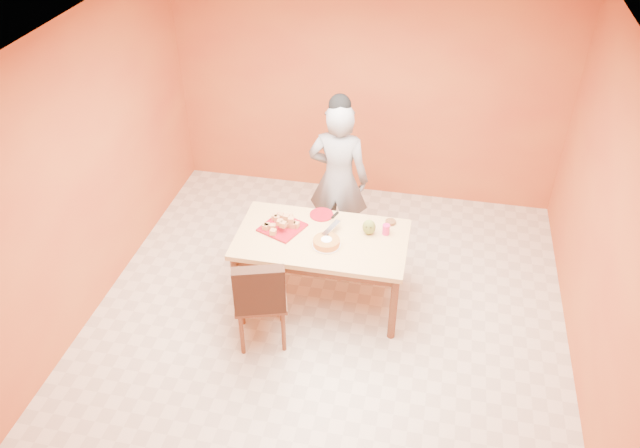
% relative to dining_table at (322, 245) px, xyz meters
% --- Properties ---
extents(floor, '(5.00, 5.00, 0.00)m').
position_rel_dining_table_xyz_m(floor, '(0.11, -0.43, -0.67)').
color(floor, silver).
rests_on(floor, ground).
extents(ceiling, '(5.00, 5.00, 0.00)m').
position_rel_dining_table_xyz_m(ceiling, '(0.11, -0.43, 2.03)').
color(ceiling, white).
rests_on(ceiling, wall_back).
extents(wall_back, '(4.50, 0.00, 4.50)m').
position_rel_dining_table_xyz_m(wall_back, '(0.11, 2.07, 0.68)').
color(wall_back, '#CE6B2F').
rests_on(wall_back, floor).
extents(wall_left, '(0.00, 5.00, 5.00)m').
position_rel_dining_table_xyz_m(wall_left, '(-2.14, -0.43, 0.68)').
color(wall_left, '#CE6B2F').
rests_on(wall_left, floor).
extents(wall_right, '(0.00, 5.00, 5.00)m').
position_rel_dining_table_xyz_m(wall_right, '(2.36, -0.43, 0.68)').
color(wall_right, '#CE6B2F').
rests_on(wall_right, floor).
extents(dining_table, '(1.60, 0.90, 0.76)m').
position_rel_dining_table_xyz_m(dining_table, '(0.00, 0.00, 0.00)').
color(dining_table, '#F3D27F').
rests_on(dining_table, floor).
extents(dining_chair, '(0.59, 0.65, 1.00)m').
position_rel_dining_table_xyz_m(dining_chair, '(-0.43, -0.65, -0.15)').
color(dining_chair, brown).
rests_on(dining_chair, floor).
extents(pastry_pile, '(0.32, 0.32, 0.10)m').
position_rel_dining_table_xyz_m(pastry_pile, '(-0.39, 0.06, 0.17)').
color(pastry_pile, tan).
rests_on(pastry_pile, pastry_platter).
extents(person, '(0.65, 0.44, 1.73)m').
position_rel_dining_table_xyz_m(person, '(0.00, 0.86, 0.20)').
color(person, gray).
rests_on(person, floor).
extents(pastry_platter, '(0.47, 0.47, 0.02)m').
position_rel_dining_table_xyz_m(pastry_platter, '(-0.39, 0.06, 0.10)').
color(pastry_platter, maroon).
rests_on(pastry_platter, dining_table).
extents(red_dinner_plate, '(0.27, 0.27, 0.01)m').
position_rel_dining_table_xyz_m(red_dinner_plate, '(-0.07, 0.35, 0.10)').
color(red_dinner_plate, maroon).
rests_on(red_dinner_plate, dining_table).
extents(white_cake_plate, '(0.27, 0.27, 0.01)m').
position_rel_dining_table_xyz_m(white_cake_plate, '(0.07, -0.11, 0.10)').
color(white_cake_plate, white).
rests_on(white_cake_plate, dining_table).
extents(sponge_cake, '(0.32, 0.32, 0.06)m').
position_rel_dining_table_xyz_m(sponge_cake, '(0.07, -0.11, 0.13)').
color(sponge_cake, orange).
rests_on(sponge_cake, white_cake_plate).
extents(cake_server, '(0.14, 0.27, 0.01)m').
position_rel_dining_table_xyz_m(cake_server, '(0.08, 0.07, 0.17)').
color(cake_server, silver).
rests_on(cake_server, sponge_cake).
extents(egg_ornament, '(0.14, 0.12, 0.16)m').
position_rel_dining_table_xyz_m(egg_ornament, '(0.42, 0.14, 0.17)').
color(egg_ornament, olive).
rests_on(egg_ornament, dining_table).
extents(magenta_glass, '(0.08, 0.08, 0.10)m').
position_rel_dining_table_xyz_m(magenta_glass, '(0.58, 0.18, 0.14)').
color(magenta_glass, '#DD216B').
rests_on(magenta_glass, dining_table).
extents(checker_tin, '(0.12, 0.12, 0.03)m').
position_rel_dining_table_xyz_m(checker_tin, '(0.60, 0.35, 0.11)').
color(checker_tin, '#3B2110').
rests_on(checker_tin, dining_table).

